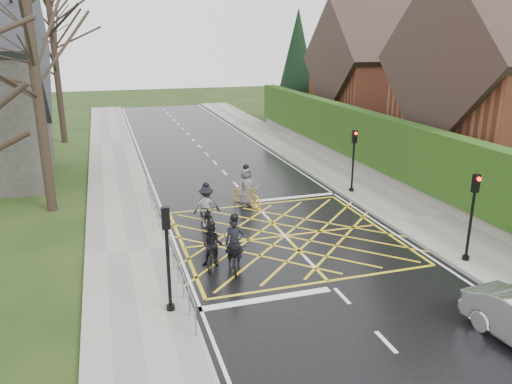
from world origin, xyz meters
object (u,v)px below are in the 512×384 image
cyclist_rear (235,251)px  cyclist_back (213,249)px  cyclist_front (206,212)px  cyclist_lead (246,191)px  cyclist_mid (207,210)px

cyclist_rear → cyclist_back: (-0.70, 0.35, -0.01)m
cyclist_front → cyclist_lead: 3.13m
cyclist_rear → cyclist_mid: cyclist_rear is taller
cyclist_mid → cyclist_lead: bearing=38.0°
cyclist_back → cyclist_mid: 3.87m
cyclist_lead → cyclist_rear: bearing=-131.1°
cyclist_rear → cyclist_front: 4.15m
cyclist_lead → cyclist_front: bearing=-160.1°
cyclist_mid → cyclist_lead: size_ratio=0.92×
cyclist_back → cyclist_rear: bearing=-3.2°
cyclist_mid → cyclist_front: cyclist_mid is taller
cyclist_front → cyclist_lead: bearing=41.4°
cyclist_rear → cyclist_lead: 6.60m
cyclist_lead → cyclist_back: bearing=-137.9°
cyclist_rear → cyclist_lead: size_ratio=0.99×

